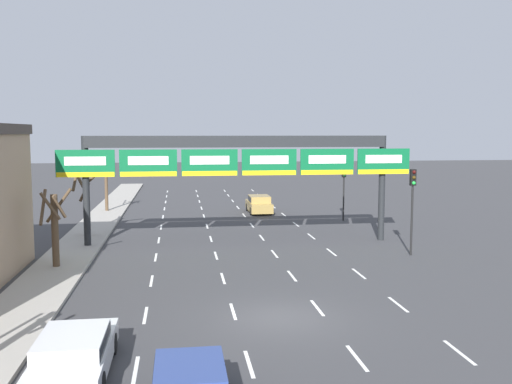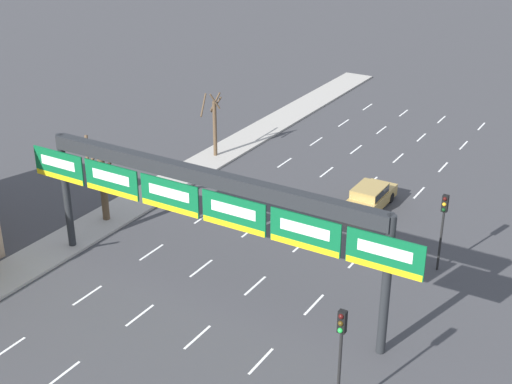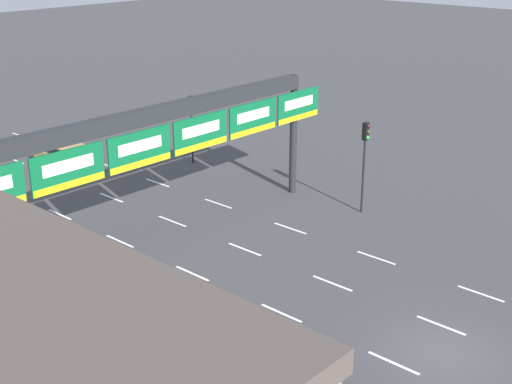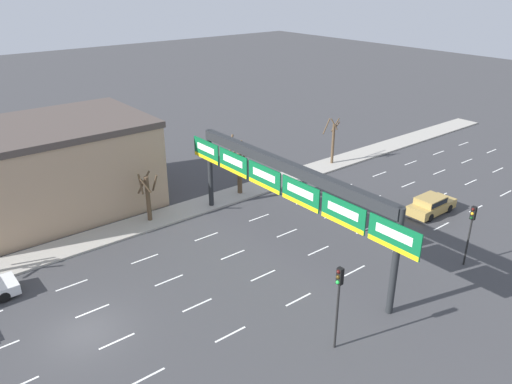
{
  "view_description": "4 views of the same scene",
  "coord_description": "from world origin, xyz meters",
  "px_view_note": "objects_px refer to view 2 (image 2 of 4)",
  "views": [
    {
      "loc": [
        -3.64,
        -20.11,
        6.84
      ],
      "look_at": [
        0.84,
        12.76,
        3.34
      ],
      "focal_mm": 40.0,
      "sensor_mm": 36.0,
      "label": 1
    },
    {
      "loc": [
        17.39,
        -10.12,
        19.18
      ],
      "look_at": [
        -0.21,
        19.17,
        3.5
      ],
      "focal_mm": 50.0,
      "sensor_mm": 36.0,
      "label": 2
    },
    {
      "loc": [
        -20.15,
        -9.4,
        13.89
      ],
      "look_at": [
        1.17,
        9.86,
        3.24
      ],
      "focal_mm": 50.0,
      "sensor_mm": 36.0,
      "label": 3
    },
    {
      "loc": [
        22.55,
        -6.33,
        17.79
      ],
      "look_at": [
        -3.22,
        14.3,
        3.29
      ],
      "focal_mm": 35.0,
      "sensor_mm": 36.0,
      "label": 4
    }
  ],
  "objects_px": {
    "car_gold": "(370,196)",
    "traffic_light_near_gantry": "(443,217)",
    "traffic_light_mid_block": "(341,343)",
    "sign_gantry": "(204,193)",
    "tree_bare_closest": "(102,181)",
    "tree_bare_third": "(214,123)"
  },
  "relations": [
    {
      "from": "car_gold",
      "to": "tree_bare_third",
      "type": "height_order",
      "value": "tree_bare_third"
    },
    {
      "from": "tree_bare_third",
      "to": "tree_bare_closest",
      "type": "bearing_deg",
      "value": -89.21
    },
    {
      "from": "sign_gantry",
      "to": "traffic_light_mid_block",
      "type": "relative_size",
      "value": 4.44
    },
    {
      "from": "car_gold",
      "to": "tree_bare_closest",
      "type": "xyz_separation_m",
      "value": [
        -12.74,
        -9.64,
        1.8
      ]
    },
    {
      "from": "traffic_light_mid_block",
      "to": "tree_bare_closest",
      "type": "distance_m",
      "value": 20.44
    },
    {
      "from": "tree_bare_closest",
      "to": "traffic_light_mid_block",
      "type": "bearing_deg",
      "value": -23.1
    },
    {
      "from": "sign_gantry",
      "to": "traffic_light_near_gantry",
      "type": "relative_size",
      "value": 5.0
    },
    {
      "from": "car_gold",
      "to": "tree_bare_closest",
      "type": "bearing_deg",
      "value": -142.87
    },
    {
      "from": "traffic_light_mid_block",
      "to": "tree_bare_closest",
      "type": "height_order",
      "value": "tree_bare_closest"
    },
    {
      "from": "tree_bare_closest",
      "to": "tree_bare_third",
      "type": "relative_size",
      "value": 1.08
    },
    {
      "from": "car_gold",
      "to": "traffic_light_near_gantry",
      "type": "xyz_separation_m",
      "value": [
        5.89,
        -5.02,
        2.27
      ]
    },
    {
      "from": "traffic_light_mid_block",
      "to": "sign_gantry",
      "type": "bearing_deg",
      "value": 153.55
    },
    {
      "from": "tree_bare_closest",
      "to": "sign_gantry",
      "type": "bearing_deg",
      "value": -19.77
    },
    {
      "from": "tree_bare_closest",
      "to": "tree_bare_third",
      "type": "xyz_separation_m",
      "value": [
        -0.16,
        11.78,
        0.0
      ]
    },
    {
      "from": "car_gold",
      "to": "sign_gantry",
      "type": "bearing_deg",
      "value": -103.18
    },
    {
      "from": "traffic_light_mid_block",
      "to": "tree_bare_third",
      "type": "xyz_separation_m",
      "value": [
        -18.95,
        19.79,
        -0.82
      ]
    },
    {
      "from": "traffic_light_near_gantry",
      "to": "tree_bare_closest",
      "type": "bearing_deg",
      "value": -166.06
    },
    {
      "from": "car_gold",
      "to": "traffic_light_mid_block",
      "type": "xyz_separation_m",
      "value": [
        6.05,
        -17.66,
        2.63
      ]
    },
    {
      "from": "sign_gantry",
      "to": "tree_bare_closest",
      "type": "bearing_deg",
      "value": 160.23
    },
    {
      "from": "tree_bare_closest",
      "to": "car_gold",
      "type": "bearing_deg",
      "value": 37.13
    },
    {
      "from": "traffic_light_near_gantry",
      "to": "tree_bare_third",
      "type": "xyz_separation_m",
      "value": [
        -18.79,
        7.16,
        -0.46
      ]
    },
    {
      "from": "sign_gantry",
      "to": "traffic_light_near_gantry",
      "type": "bearing_deg",
      "value": 42.1
    }
  ]
}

